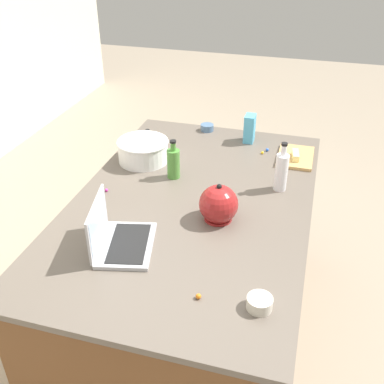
{
  "coord_description": "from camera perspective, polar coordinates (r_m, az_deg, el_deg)",
  "views": [
    {
      "loc": [
        -1.83,
        -0.52,
        2.12
      ],
      "look_at": [
        0.0,
        0.0,
        0.95
      ],
      "focal_mm": 43.0,
      "sensor_mm": 36.0,
      "label": 1
    }
  ],
  "objects": [
    {
      "name": "candy_4",
      "position": [
        2.72,
        8.72,
        4.85
      ],
      "size": [
        0.02,
        0.02,
        0.02
      ],
      "primitive_type": "sphere",
      "color": "yellow",
      "rests_on": "island_counter"
    },
    {
      "name": "laptop",
      "position": [
        1.96,
        -9.28,
        -5.6
      ],
      "size": [
        0.35,
        0.29,
        0.22
      ],
      "color": "#B7B7BC",
      "rests_on": "island_counter"
    },
    {
      "name": "mixing_bowl_large",
      "position": [
        2.6,
        -6.09,
        5.17
      ],
      "size": [
        0.29,
        0.29,
        0.13
      ],
      "color": "white",
      "rests_on": "island_counter"
    },
    {
      "name": "ground_plane",
      "position": [
        2.85,
        0.0,
        -16.49
      ],
      "size": [
        12.0,
        12.0,
        0.0
      ],
      "primitive_type": "plane",
      "color": "gray"
    },
    {
      "name": "cutting_board",
      "position": [
        2.71,
        12.7,
        4.28
      ],
      "size": [
        0.29,
        0.2,
        0.02
      ],
      "primitive_type": "cube",
      "color": "tan",
      "rests_on": "island_counter"
    },
    {
      "name": "candy_5",
      "position": [
        2.76,
        9.31,
        5.2
      ],
      "size": [
        0.02,
        0.02,
        0.02
      ],
      "primitive_type": "sphere",
      "color": "blue",
      "rests_on": "island_counter"
    },
    {
      "name": "kitchen_timer",
      "position": [
        2.85,
        -5.51,
        6.96
      ],
      "size": [
        0.07,
        0.07,
        0.08
      ],
      "color": "#B2B2B7",
      "rests_on": "island_counter"
    },
    {
      "name": "candy_0",
      "position": [
        2.02,
        -8.2,
        -5.5
      ],
      "size": [
        0.02,
        0.02,
        0.02
      ],
      "primitive_type": "sphere",
      "color": "#CC3399",
      "rests_on": "island_counter"
    },
    {
      "name": "candy_1",
      "position": [
        2.37,
        -10.58,
        0.23
      ],
      "size": [
        0.02,
        0.02,
        0.02
      ],
      "primitive_type": "sphere",
      "color": "#CC3399",
      "rests_on": "island_counter"
    },
    {
      "name": "candy_bag",
      "position": [
        2.84,
        7.15,
        7.83
      ],
      "size": [
        0.09,
        0.06,
        0.17
      ],
      "primitive_type": "cube",
      "color": "#4CA5CC",
      "rests_on": "island_counter"
    },
    {
      "name": "ramekin_small",
      "position": [
        2.99,
        1.89,
        8.0
      ],
      "size": [
        0.08,
        0.08,
        0.04
      ],
      "primitive_type": "cylinder",
      "color": "slate",
      "rests_on": "island_counter"
    },
    {
      "name": "ramekin_medium",
      "position": [
        1.7,
        8.38,
        -13.47
      ],
      "size": [
        0.09,
        0.09,
        0.05
      ],
      "primitive_type": "cylinder",
      "color": "beige",
      "rests_on": "island_counter"
    },
    {
      "name": "candy_2",
      "position": [
        1.73,
        0.8,
        -12.81
      ],
      "size": [
        0.02,
        0.02,
        0.02
      ],
      "primitive_type": "sphere",
      "color": "orange",
      "rests_on": "island_counter"
    },
    {
      "name": "candy_6",
      "position": [
        2.63,
        -8.24,
        3.86
      ],
      "size": [
        0.02,
        0.02,
        0.02
      ],
      "primitive_type": "sphere",
      "color": "blue",
      "rests_on": "island_counter"
    },
    {
      "name": "bottle_olive",
      "position": [
        2.42,
        -2.32,
        3.65
      ],
      "size": [
        0.07,
        0.07,
        0.21
      ],
      "color": "#4C8C38",
      "rests_on": "island_counter"
    },
    {
      "name": "candy_3",
      "position": [
        2.1,
        3.36,
        -3.6
      ],
      "size": [
        0.02,
        0.02,
        0.02
      ],
      "primitive_type": "sphere",
      "color": "red",
      "rests_on": "island_counter"
    },
    {
      "name": "butter_stick_left",
      "position": [
        2.67,
        12.71,
        4.49
      ],
      "size": [
        0.11,
        0.05,
        0.04
      ],
      "primitive_type": "cube",
      "rotation": [
        0.0,
        0.0,
        0.14
      ],
      "color": "#F4E58C",
      "rests_on": "cutting_board"
    },
    {
      "name": "bottle_vinegar",
      "position": [
        2.34,
        11.03,
        2.55
      ],
      "size": [
        0.06,
        0.06,
        0.26
      ],
      "color": "white",
      "rests_on": "island_counter"
    },
    {
      "name": "island_counter",
      "position": [
        2.53,
        0.0,
        -9.66
      ],
      "size": [
        1.81,
        1.15,
        0.9
      ],
      "color": "brown",
      "rests_on": "ground"
    },
    {
      "name": "kettle",
      "position": [
        2.09,
        3.32,
        -1.55
      ],
      "size": [
        0.21,
        0.18,
        0.2
      ],
      "color": "maroon",
      "rests_on": "island_counter"
    }
  ]
}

